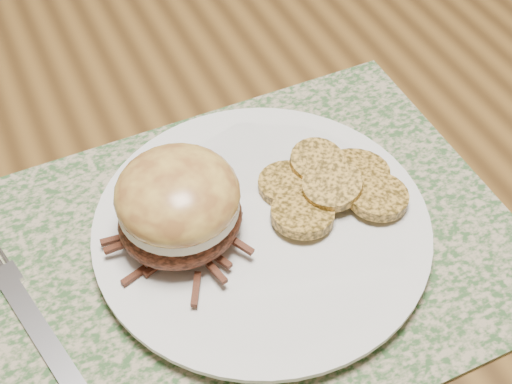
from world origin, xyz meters
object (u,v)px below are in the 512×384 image
Objects in this scene: fork at (32,320)px; dining_table at (221,121)px; dinner_plate at (262,229)px; pork_sandwich at (179,205)px.

dining_table is at bearing 29.81° from fork.
dinner_plate is 0.08m from pork_sandwich.
dinner_plate is (-0.06, -0.22, 0.09)m from dining_table.
fork is at bearing 170.92° from pork_sandwich.
fork reaches higher than dining_table.
dinner_plate is at bearing -32.59° from pork_sandwich.
dining_table is 0.34m from fork.
pork_sandwich is at bearing -119.93° from dining_table.
dinner_plate is at bearing -104.03° from dining_table.
fork is (-0.25, -0.22, 0.09)m from dining_table.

